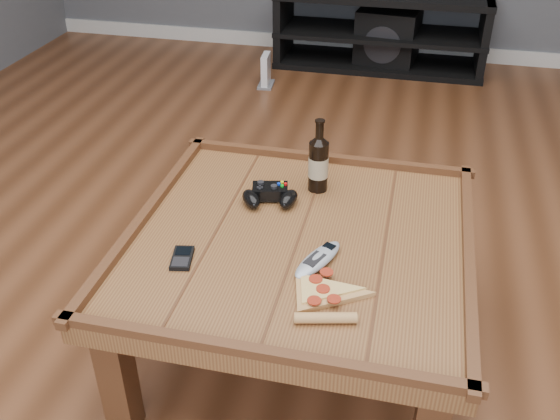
% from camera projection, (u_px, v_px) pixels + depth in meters
% --- Properties ---
extents(ground, '(6.00, 6.00, 0.00)m').
position_uv_depth(ground, '(297.00, 346.00, 2.09)').
color(ground, '#4F2B16').
rests_on(ground, ground).
extents(baseboard, '(5.00, 0.02, 0.10)m').
position_uv_depth(baseboard, '(381.00, 48.00, 4.50)').
color(baseboard, silver).
rests_on(baseboard, ground).
extents(coffee_table, '(1.03, 1.03, 0.48)m').
position_uv_depth(coffee_table, '(299.00, 253.00, 1.87)').
color(coffee_table, brown).
rests_on(coffee_table, ground).
extents(media_console, '(1.40, 0.45, 0.50)m').
position_uv_depth(media_console, '(380.00, 31.00, 4.20)').
color(media_console, black).
rests_on(media_console, ground).
extents(beer_bottle, '(0.07, 0.07, 0.25)m').
position_uv_depth(beer_bottle, '(318.00, 162.00, 2.02)').
color(beer_bottle, black).
rests_on(beer_bottle, coffee_table).
extents(game_controller, '(0.20, 0.15, 0.05)m').
position_uv_depth(game_controller, '(270.00, 195.00, 1.99)').
color(game_controller, black).
rests_on(game_controller, coffee_table).
extents(pizza_slice, '(0.23, 0.31, 0.03)m').
position_uv_depth(pizza_slice, '(323.00, 296.00, 1.61)').
color(pizza_slice, tan).
rests_on(pizza_slice, coffee_table).
extents(smartphone, '(0.07, 0.11, 0.01)m').
position_uv_depth(smartphone, '(182.00, 258.00, 1.75)').
color(smartphone, black).
rests_on(smartphone, coffee_table).
extents(remote_control, '(0.14, 0.21, 0.03)m').
position_uv_depth(remote_control, '(318.00, 259.00, 1.73)').
color(remote_control, '#9CA3AA').
rests_on(remote_control, coffee_table).
extents(subwoofer, '(0.43, 0.43, 0.39)m').
position_uv_depth(subwoofer, '(388.00, 37.00, 4.26)').
color(subwoofer, black).
rests_on(subwoofer, ground).
extents(game_console, '(0.10, 0.17, 0.21)m').
position_uv_depth(game_console, '(266.00, 72.00, 3.98)').
color(game_console, slate).
rests_on(game_console, ground).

